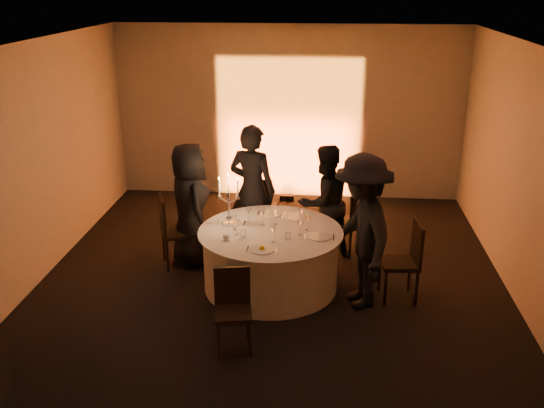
# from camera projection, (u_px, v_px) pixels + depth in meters

# --- Properties ---
(floor) EXTENTS (7.00, 7.00, 0.00)m
(floor) POSITION_uv_depth(u_px,v_px,m) (271.00, 286.00, 7.76)
(floor) COLOR black
(floor) RESTS_ON ground
(ceiling) EXTENTS (7.00, 7.00, 0.00)m
(ceiling) POSITION_uv_depth(u_px,v_px,m) (270.00, 46.00, 6.70)
(ceiling) COLOR silver
(ceiling) RESTS_ON wall_back
(wall_back) EXTENTS (7.00, 0.00, 7.00)m
(wall_back) POSITION_uv_depth(u_px,v_px,m) (289.00, 113.00, 10.49)
(wall_back) COLOR #A6A29A
(wall_back) RESTS_ON floor
(wall_front) EXTENTS (7.00, 0.00, 7.00)m
(wall_front) POSITION_uv_depth(u_px,v_px,m) (222.00, 337.00, 3.96)
(wall_front) COLOR #A6A29A
(wall_front) RESTS_ON floor
(wall_left) EXTENTS (0.00, 7.00, 7.00)m
(wall_left) POSITION_uv_depth(u_px,v_px,m) (29.00, 168.00, 7.48)
(wall_left) COLOR #A6A29A
(wall_left) RESTS_ON floor
(wall_right) EXTENTS (0.00, 7.00, 7.00)m
(wall_right) POSITION_uv_depth(u_px,v_px,m) (529.00, 182.00, 6.98)
(wall_right) COLOR #A6A29A
(wall_right) RESTS_ON floor
(uplighter_fixture) EXTENTS (0.25, 0.12, 0.10)m
(uplighter_fixture) POSITION_uv_depth(u_px,v_px,m) (287.00, 198.00, 10.72)
(uplighter_fixture) COLOR black
(uplighter_fixture) RESTS_ON floor
(banquet_table) EXTENTS (1.80, 1.80, 0.77)m
(banquet_table) POSITION_uv_depth(u_px,v_px,m) (271.00, 259.00, 7.62)
(banquet_table) COLOR black
(banquet_table) RESTS_ON floor
(chair_left) EXTENTS (0.57, 0.57, 1.00)m
(chair_left) POSITION_uv_depth(u_px,v_px,m) (172.00, 227.00, 8.13)
(chair_left) COLOR black
(chair_left) RESTS_ON floor
(chair_back_left) EXTENTS (0.49, 0.49, 0.97)m
(chair_back_left) POSITION_uv_depth(u_px,v_px,m) (260.00, 204.00, 9.00)
(chair_back_left) COLOR black
(chair_back_left) RESTS_ON floor
(chair_back_right) EXTENTS (0.58, 0.58, 0.93)m
(chair_back_right) POSITION_uv_depth(u_px,v_px,m) (355.00, 219.00, 8.49)
(chair_back_right) COLOR black
(chair_back_right) RESTS_ON floor
(chair_right) EXTENTS (0.48, 0.48, 1.00)m
(chair_right) POSITION_uv_depth(u_px,v_px,m) (407.00, 256.00, 7.27)
(chair_right) COLOR black
(chair_right) RESTS_ON floor
(chair_front) EXTENTS (0.45, 0.45, 0.87)m
(chair_front) POSITION_uv_depth(u_px,v_px,m) (233.00, 304.00, 6.36)
(chair_front) COLOR black
(chair_front) RESTS_ON floor
(guest_left) EXTENTS (0.87, 0.98, 1.69)m
(guest_left) POSITION_uv_depth(u_px,v_px,m) (190.00, 205.00, 8.13)
(guest_left) COLOR black
(guest_left) RESTS_ON floor
(guest_back_left) EXTENTS (0.79, 0.64, 1.87)m
(guest_back_left) POSITION_uv_depth(u_px,v_px,m) (252.00, 190.00, 8.41)
(guest_back_left) COLOR black
(guest_back_left) RESTS_ON floor
(guest_back_right) EXTENTS (1.00, 0.95, 1.63)m
(guest_back_right) POSITION_uv_depth(u_px,v_px,m) (324.00, 202.00, 8.31)
(guest_back_right) COLOR black
(guest_back_right) RESTS_ON floor
(guest_right) EXTENTS (1.01, 1.36, 1.87)m
(guest_right) POSITION_uv_depth(u_px,v_px,m) (362.00, 232.00, 7.04)
(guest_right) COLOR black
(guest_right) RESTS_ON floor
(plate_left) EXTENTS (0.36, 0.25, 0.01)m
(plate_left) POSITION_uv_depth(u_px,v_px,m) (231.00, 222.00, 7.72)
(plate_left) COLOR white
(plate_left) RESTS_ON banquet_table
(plate_back_left) EXTENTS (0.36, 0.30, 0.01)m
(plate_back_left) POSITION_uv_depth(u_px,v_px,m) (271.00, 213.00, 8.02)
(plate_back_left) COLOR white
(plate_back_left) RESTS_ON banquet_table
(plate_back_right) EXTENTS (0.36, 0.29, 0.01)m
(plate_back_right) POSITION_uv_depth(u_px,v_px,m) (296.00, 217.00, 7.90)
(plate_back_right) COLOR white
(plate_back_right) RESTS_ON banquet_table
(plate_right) EXTENTS (0.36, 0.28, 0.01)m
(plate_right) POSITION_uv_depth(u_px,v_px,m) (319.00, 237.00, 7.30)
(plate_right) COLOR white
(plate_right) RESTS_ON banquet_table
(plate_front) EXTENTS (0.36, 0.29, 0.08)m
(plate_front) POSITION_uv_depth(u_px,v_px,m) (262.00, 249.00, 6.95)
(plate_front) COLOR white
(plate_front) RESTS_ON banquet_table
(coffee_cup) EXTENTS (0.11, 0.11, 0.07)m
(coffee_cup) POSITION_uv_depth(u_px,v_px,m) (226.00, 237.00, 7.23)
(coffee_cup) COLOR white
(coffee_cup) RESTS_ON banquet_table
(candelabra) EXTENTS (0.29, 0.14, 0.68)m
(candelabra) POSITION_uv_depth(u_px,v_px,m) (229.00, 206.00, 7.63)
(candelabra) COLOR silver
(candelabra) RESTS_ON banquet_table
(wine_glass_a) EXTENTS (0.07, 0.07, 0.19)m
(wine_glass_a) POSITION_uv_depth(u_px,v_px,m) (237.00, 224.00, 7.32)
(wine_glass_a) COLOR white
(wine_glass_a) RESTS_ON banquet_table
(wine_glass_b) EXTENTS (0.07, 0.07, 0.19)m
(wine_glass_b) POSITION_uv_depth(u_px,v_px,m) (249.00, 212.00, 7.71)
(wine_glass_b) COLOR white
(wine_glass_b) RESTS_ON banquet_table
(wine_glass_c) EXTENTS (0.07, 0.07, 0.19)m
(wine_glass_c) POSITION_uv_depth(u_px,v_px,m) (301.00, 213.00, 7.68)
(wine_glass_c) COLOR white
(wine_glass_c) RESTS_ON banquet_table
(wine_glass_d) EXTENTS (0.07, 0.07, 0.19)m
(wine_glass_d) POSITION_uv_depth(u_px,v_px,m) (234.00, 219.00, 7.48)
(wine_glass_d) COLOR white
(wine_glass_d) RESTS_ON banquet_table
(wine_glass_e) EXTENTS (0.07, 0.07, 0.19)m
(wine_glass_e) POSITION_uv_depth(u_px,v_px,m) (300.00, 224.00, 7.32)
(wine_glass_e) COLOR white
(wine_glass_e) RESTS_ON banquet_table
(wine_glass_f) EXTENTS (0.07, 0.07, 0.19)m
(wine_glass_f) POSITION_uv_depth(u_px,v_px,m) (273.00, 232.00, 7.11)
(wine_glass_f) COLOR white
(wine_glass_f) RESTS_ON banquet_table
(wine_glass_g) EXTENTS (0.07, 0.07, 0.19)m
(wine_glass_g) POSITION_uv_depth(u_px,v_px,m) (263.00, 215.00, 7.62)
(wine_glass_g) COLOR white
(wine_glass_g) RESTS_ON banquet_table
(wine_glass_h) EXTENTS (0.07, 0.07, 0.19)m
(wine_glass_h) POSITION_uv_depth(u_px,v_px,m) (307.00, 220.00, 7.46)
(wine_glass_h) COLOR white
(wine_glass_h) RESTS_ON banquet_table
(wine_glass_i) EXTENTS (0.07, 0.07, 0.19)m
(wine_glass_i) POSITION_uv_depth(u_px,v_px,m) (276.00, 214.00, 7.64)
(wine_glass_i) COLOR white
(wine_glass_i) RESTS_ON banquet_table
(tumbler_a) EXTENTS (0.07, 0.07, 0.09)m
(tumbler_a) POSITION_uv_depth(u_px,v_px,m) (288.00, 236.00, 7.22)
(tumbler_a) COLOR white
(tumbler_a) RESTS_ON banquet_table
(tumbler_b) EXTENTS (0.07, 0.07, 0.09)m
(tumbler_b) POSITION_uv_depth(u_px,v_px,m) (243.00, 234.00, 7.29)
(tumbler_b) COLOR white
(tumbler_b) RESTS_ON banquet_table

